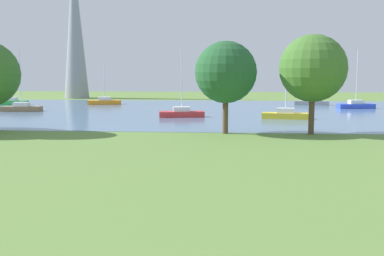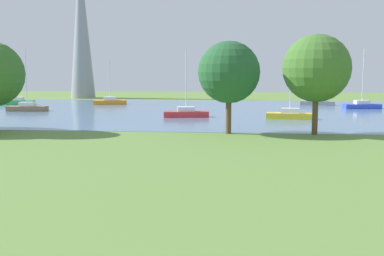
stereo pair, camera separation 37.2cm
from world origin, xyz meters
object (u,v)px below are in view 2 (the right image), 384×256
Objects in this scene: sailboat_yellow at (290,115)px; tree_east_far at (229,72)px; sailboat_blue at (362,105)px; electricity_pylon at (81,24)px; sailboat_orange at (110,101)px; sailboat_brown at (27,107)px; tree_east_near at (317,68)px; sailboat_green at (17,101)px; sailboat_gray at (317,102)px; sailboat_red at (186,113)px.

tree_east_far is at bearing -117.54° from sailboat_yellow.
electricity_pylon is at bearing 155.84° from sailboat_blue.
sailboat_orange is 21.97m from electricity_pylon.
electricity_pylon is at bearing 134.59° from sailboat_yellow.
sailboat_blue is 35.24m from sailboat_orange.
sailboat_brown is 0.99× the size of tree_east_near.
tree_east_far is at bearing -59.26° from sailboat_orange.
sailboat_green is at bearing 143.37° from tree_east_near.
sailboat_gray is 0.22× the size of electricity_pylon.
sailboat_yellow is 41.10m from sailboat_green.
tree_east_near is (31.75, -18.01, 4.66)m from sailboat_brown.
sailboat_brown is 1.06× the size of sailboat_green.
tree_east_far is 0.94× the size of tree_east_near.
tree_east_far is at bearing -42.12° from sailboat_green.
sailboat_red is 0.98× the size of sailboat_green.
tree_east_near reaches higher than sailboat_gray.
electricity_pylon is (-44.22, 19.84, 12.71)m from sailboat_blue.
sailboat_brown reaches higher than sailboat_gray.
tree_east_far reaches higher than sailboat_orange.
tree_east_near is 57.39m from electricity_pylon.
sailboat_green reaches higher than sailboat_red.
sailboat_red reaches higher than sailboat_gray.
sailboat_yellow is 0.90× the size of sailboat_gray.
sailboat_yellow is at bearing -11.50° from sailboat_brown.
tree_east_far is at bearing -179.49° from tree_east_near.
electricity_pylon is (-33.39, 33.87, 12.74)m from sailboat_yellow.
sailboat_green is (-37.55, 16.69, 0.02)m from sailboat_yellow.
tree_east_near is at bearing 0.51° from tree_east_far.
tree_east_near is (0.59, -11.67, 4.69)m from sailboat_yellow.
sailboat_orange is at bearing 120.74° from tree_east_far.
sailboat_orange is (13.43, 1.86, -0.01)m from sailboat_green.
sailboat_blue reaches higher than sailboat_gray.
sailboat_blue is 50.11m from electricity_pylon.
sailboat_gray is 43.87m from electricity_pylon.
sailboat_yellow is 0.66× the size of sailboat_blue.
tree_east_near is (-10.24, -25.71, 4.66)m from sailboat_blue.
tree_east_near is at bearing -111.71° from sailboat_blue.
sailboat_yellow is 0.66× the size of tree_east_near.
tree_east_near is at bearing -29.57° from sailboat_brown.
sailboat_gray is at bearing 68.71° from tree_east_far.
tree_east_far is at bearing -111.29° from sailboat_gray.
sailboat_blue reaches higher than sailboat_brown.
sailboat_brown is 30.41m from electricity_pylon.
sailboat_brown is at bearing 150.43° from tree_east_near.
sailboat_red is 21.00m from sailboat_brown.
tree_east_near reaches higher than sailboat_blue.
sailboat_green is at bearing -176.31° from sailboat_gray.
sailboat_orange is at bearing 7.89° from sailboat_green.
tree_east_far is (4.77, -12.60, 4.36)m from sailboat_red.
tree_east_near reaches higher than sailboat_yellow.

